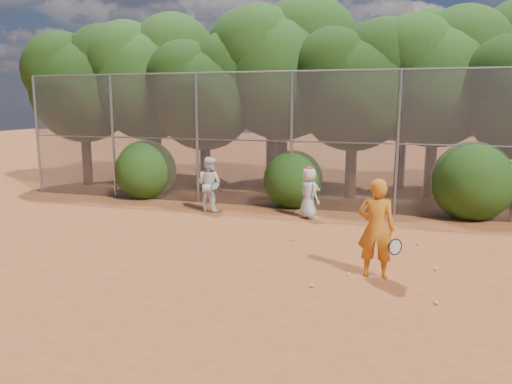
% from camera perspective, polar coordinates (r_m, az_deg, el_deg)
% --- Properties ---
extents(ground, '(80.00, 80.00, 0.00)m').
position_cam_1_polar(ground, '(9.15, 1.37, -9.84)').
color(ground, '#974822').
rests_on(ground, ground).
extents(fence_back, '(20.05, 0.09, 4.03)m').
position_cam_1_polar(fence_back, '(14.52, 7.47, 5.89)').
color(fence_back, gray).
rests_on(fence_back, ground).
extents(tree_0, '(4.38, 3.81, 6.00)m').
position_cam_1_polar(tree_0, '(20.13, -19.05, 11.99)').
color(tree_0, black).
rests_on(tree_0, ground).
extents(tree_1, '(4.64, 4.03, 6.35)m').
position_cam_1_polar(tree_1, '(19.22, -11.98, 13.12)').
color(tree_1, black).
rests_on(tree_1, ground).
extents(tree_2, '(3.99, 3.47, 5.47)m').
position_cam_1_polar(tree_2, '(17.48, -5.75, 11.68)').
color(tree_2, black).
rests_on(tree_2, ground).
extents(tree_3, '(4.89, 4.26, 6.70)m').
position_cam_1_polar(tree_3, '(17.68, 3.29, 14.34)').
color(tree_3, black).
rests_on(tree_3, ground).
extents(tree_4, '(4.19, 3.64, 5.73)m').
position_cam_1_polar(tree_4, '(16.61, 11.30, 12.21)').
color(tree_4, black).
rests_on(tree_4, ground).
extents(tree_5, '(4.51, 3.92, 6.17)m').
position_cam_1_polar(tree_5, '(17.34, 20.09, 12.67)').
color(tree_5, black).
rests_on(tree_5, ground).
extents(tree_9, '(4.83, 4.20, 6.62)m').
position_cam_1_polar(tree_9, '(21.73, -11.34, 13.25)').
color(tree_9, black).
rests_on(tree_9, ground).
extents(tree_10, '(5.15, 4.48, 7.06)m').
position_cam_1_polar(tree_10, '(20.07, 2.01, 14.53)').
color(tree_10, black).
rests_on(tree_10, ground).
extents(tree_11, '(4.64, 4.03, 6.35)m').
position_cam_1_polar(tree_11, '(18.94, 16.79, 12.95)').
color(tree_11, black).
rests_on(tree_11, ground).
extents(bush_0, '(2.00, 2.00, 2.00)m').
position_cam_1_polar(bush_0, '(16.92, -12.48, 2.77)').
color(bush_0, '#1B3E0F').
rests_on(bush_0, ground).
extents(bush_1, '(1.80, 1.80, 1.80)m').
position_cam_1_polar(bush_1, '(15.11, 4.27, 1.72)').
color(bush_1, '#1B3E0F').
rests_on(bush_1, ground).
extents(bush_2, '(2.20, 2.20, 2.20)m').
position_cam_1_polar(bush_2, '(14.80, 23.50, 1.49)').
color(bush_2, '#1B3E0F').
rests_on(bush_2, ground).
extents(player_yellow, '(0.81, 0.54, 1.82)m').
position_cam_1_polar(player_yellow, '(9.23, 13.58, -4.06)').
color(player_yellow, orange).
rests_on(player_yellow, ground).
extents(player_teen, '(0.81, 0.79, 1.43)m').
position_cam_1_polar(player_teen, '(13.62, 6.07, -0.07)').
color(player_teen, silver).
rests_on(player_teen, ground).
extents(player_white, '(0.92, 0.83, 1.58)m').
position_cam_1_polar(player_white, '(14.51, -5.35, 0.90)').
color(player_white, white).
rests_on(player_white, ground).
extents(ball_0, '(0.07, 0.07, 0.07)m').
position_cam_1_polar(ball_0, '(10.12, 19.86, -8.26)').
color(ball_0, yellow).
rests_on(ball_0, ground).
extents(ball_1, '(0.07, 0.07, 0.07)m').
position_cam_1_polar(ball_1, '(11.72, 17.97, -5.62)').
color(ball_1, yellow).
rests_on(ball_1, ground).
extents(ball_2, '(0.07, 0.07, 0.07)m').
position_cam_1_polar(ball_2, '(8.76, 6.37, -10.59)').
color(ball_2, yellow).
rests_on(ball_2, ground).
extents(ball_3, '(0.07, 0.07, 0.07)m').
position_cam_1_polar(ball_3, '(8.52, 19.89, -11.80)').
color(ball_3, yellow).
rests_on(ball_3, ground).
extents(ball_4, '(0.07, 0.07, 0.07)m').
position_cam_1_polar(ball_4, '(9.40, 10.51, -9.23)').
color(ball_4, yellow).
rests_on(ball_4, ground).
extents(ball_5, '(0.07, 0.07, 0.07)m').
position_cam_1_polar(ball_5, '(12.87, 15.52, -4.08)').
color(ball_5, yellow).
rests_on(ball_5, ground).
extents(ball_6, '(0.07, 0.07, 0.07)m').
position_cam_1_polar(ball_6, '(11.50, 4.03, -5.43)').
color(ball_6, yellow).
rests_on(ball_6, ground).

